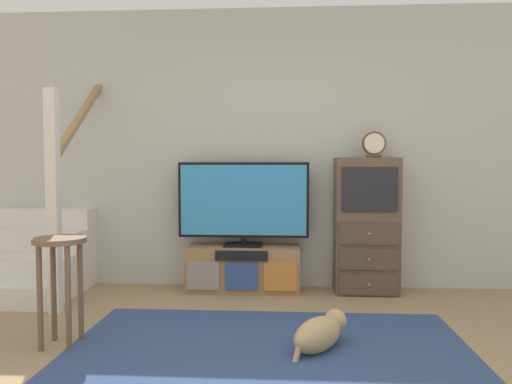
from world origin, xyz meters
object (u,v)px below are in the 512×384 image
at_px(desk_clock, 374,145).
at_px(television, 243,202).
at_px(media_console, 243,269).
at_px(dog, 320,333).
at_px(bar_stool_near, 60,266).
at_px(side_cabinet, 366,226).

bearing_deg(desk_clock, television, 178.64).
distance_m(media_console, television, 0.63).
bearing_deg(media_console, dog, -66.94).
bearing_deg(bar_stool_near, dog, 0.82).
distance_m(television, bar_stool_near, 1.89).
height_order(side_cabinet, bar_stool_near, side_cabinet).
bearing_deg(television, dog, -67.27).
distance_m(bar_stool_near, dog, 1.75).
relative_size(media_console, dog, 2.23).
xyz_separation_m(media_console, side_cabinet, (1.15, 0.01, 0.42)).
xyz_separation_m(television, desk_clock, (1.21, -0.03, 0.53)).
bearing_deg(desk_clock, media_console, 179.78).
xyz_separation_m(television, dog, (0.63, -1.50, -0.73)).
height_order(side_cabinet, desk_clock, desk_clock).
distance_m(media_console, desk_clock, 1.68).
xyz_separation_m(media_console, bar_stool_near, (-1.07, -1.50, 0.32)).
bearing_deg(dog, bar_stool_near, -179.18).
relative_size(media_console, bar_stool_near, 1.47).
xyz_separation_m(bar_stool_near, dog, (1.70, 0.02, -0.42)).
bearing_deg(media_console, bar_stool_near, -125.42).
bearing_deg(bar_stool_near, desk_clock, 33.36).
height_order(media_console, side_cabinet, side_cabinet).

